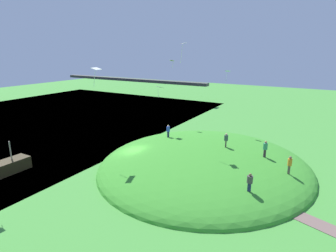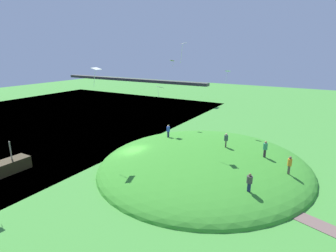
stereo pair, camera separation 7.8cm
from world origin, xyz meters
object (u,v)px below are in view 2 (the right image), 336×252
person_on_hilltop (265,147)px  kite_6 (160,88)px  person_near_shore (168,130)px  person_watching_kites (290,163)px  kite_2 (228,72)px  kite_4 (172,61)px  person_with_child (226,139)px  person_walking_path (250,180)px  kite_1 (183,45)px  kite_0 (96,70)px

person_on_hilltop → kite_6: 15.13m
person_near_shore → person_watching_kites: person_near_shore is taller
kite_2 → kite_4: size_ratio=1.24×
person_watching_kites → kite_6: bearing=170.3°
person_on_hilltop → person_watching_kites: bearing=120.6°
person_with_child → person_walking_path: person_with_child is taller
person_on_hilltop → kite_1: kite_1 is taller
kite_4 → kite_6: kite_4 is taller
person_on_hilltop → person_walking_path: bearing=72.2°
person_walking_path → kite_6: 18.16m
kite_2 → kite_6: bearing=-136.3°
kite_0 → kite_2: bearing=63.1°
person_with_child → kite_4: 16.07m
person_with_child → kite_2: 11.24m
person_on_hilltop → kite_6: kite_6 is taller
person_with_child → kite_6: (-9.91, 2.05, 4.76)m
person_with_child → person_on_hilltop: (4.23, -0.07, -0.20)m
kite_0 → kite_1: (6.34, 6.67, 2.41)m
person_near_shore → kite_4: kite_4 is taller
person_with_child → kite_1: size_ratio=0.76×
kite_1 → kite_6: size_ratio=1.45×
person_near_shore → person_on_hilltop: bearing=116.1°
person_watching_kites → person_on_hilltop: size_ratio=0.99×
kite_2 → person_with_child: bearing=-70.0°
person_walking_path → kite_0: 17.91m
person_near_shore → kite_2: 11.50m
person_watching_kites → kite_0: kite_0 is taller
kite_2 → person_near_shore: bearing=-120.9°
person_watching_kites → kite_6: size_ratio=1.19×
person_with_child → kite_1: bearing=-88.6°
person_near_shore → kite_0: 11.97m
person_near_shore → person_on_hilltop: person_on_hilltop is taller
kite_0 → kite_4: size_ratio=1.70×
kite_0 → kite_1: kite_1 is taller
person_near_shore → person_watching_kites: 15.00m
person_near_shore → kite_4: size_ratio=1.38×
kite_4 → kite_6: 6.90m
person_near_shore → kite_6: 5.64m
kite_6 → person_with_child: bearing=-11.7°
person_watching_kites → kite_2: size_ratio=1.19×
person_on_hilltop → kite_6: bearing=-29.0°
kite_0 → kite_1: size_ratio=0.94×
person_walking_path → kite_4: bearing=-40.1°
person_near_shore → kite_0: size_ratio=0.81×
person_with_child → kite_6: 11.18m
kite_0 → kite_6: (1.43, 9.73, -2.80)m
kite_0 → person_on_hilltop: bearing=26.0°
kite_1 → person_near_shore: bearing=149.6°
person_near_shore → person_walking_path: person_near_shore is taller
kite_2 → person_on_hilltop: bearing=-49.5°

